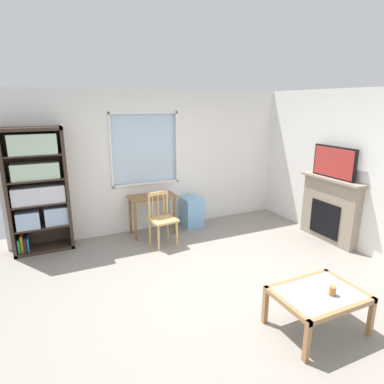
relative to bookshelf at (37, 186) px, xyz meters
The scene contains 11 objects.
ground 3.18m from the bookshelf, 47.15° to the right, with size 6.16×5.87×0.02m, color gray.
wall_back_with_window 2.08m from the bookshelf, ahead, with size 5.16×0.15×2.56m.
wall_right 5.17m from the bookshelf, 25.13° to the right, with size 0.12×5.07×2.56m, color white.
bookshelf is the anchor object (origin of this frame).
desk_under_window 1.89m from the bookshelf, ahead, with size 0.83×0.45×0.73m.
wooden_chair 2.03m from the bookshelf, 18.73° to the right, with size 0.47×0.45×0.90m.
plastic_drawer_unit 2.76m from the bookshelf, ahead, with size 0.35×0.40×0.58m, color #72ADDB.
fireplace 4.84m from the bookshelf, 20.04° to the right, with size 0.26×1.21×1.12m.
tv 4.81m from the bookshelf, 20.12° to the right, with size 0.06×0.85×0.53m.
coffee_table 4.29m from the bookshelf, 52.54° to the right, with size 0.91×0.68×0.44m.
sippy_cup 4.40m from the bookshelf, 52.34° to the right, with size 0.07×0.07×0.09m, color orange.
Camera 1 is at (-1.93, -3.36, 2.35)m, focal length 30.84 mm.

